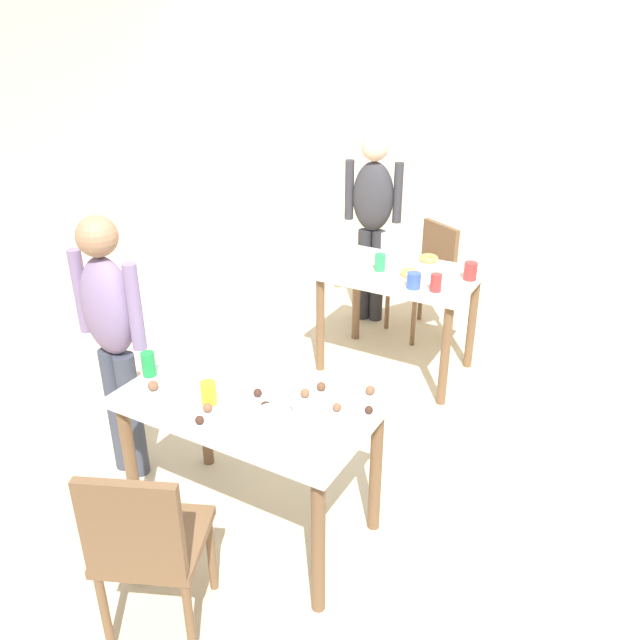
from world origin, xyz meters
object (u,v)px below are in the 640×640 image
(mixing_bowl, at_px, (273,422))
(chair_near_table, at_px, (146,542))
(person_adult_far, at_px, (373,213))
(dining_table_near, at_px, (250,419))
(dining_table_far, at_px, (399,287))
(chair_far_table, at_px, (428,272))
(pitcher_far, at_px, (388,250))
(person_girl_near, at_px, (112,329))
(soda_can, at_px, (149,364))

(mixing_bowl, bearing_deg, chair_near_table, -111.89)
(person_adult_far, bearing_deg, mixing_bowl, -73.47)
(dining_table_near, relative_size, dining_table_far, 1.12)
(chair_near_table, distance_m, chair_far_table, 3.21)
(dining_table_near, xyz_separation_m, chair_far_table, (-0.07, 2.50, -0.14))
(pitcher_far, bearing_deg, dining_table_near, -85.69)
(dining_table_near, distance_m, mixing_bowl, 0.31)
(chair_far_table, bearing_deg, mixing_bowl, -83.53)
(dining_table_near, xyz_separation_m, person_adult_far, (-0.55, 2.47, 0.28))
(dining_table_near, bearing_deg, person_girl_near, 178.32)
(dining_table_far, distance_m, pitcher_far, 0.26)
(dining_table_near, bearing_deg, dining_table_far, 90.95)
(chair_far_table, xyz_separation_m, person_adult_far, (-0.48, -0.03, 0.42))
(person_adult_far, bearing_deg, person_girl_near, -97.24)
(soda_can, bearing_deg, chair_near_table, -50.06)
(chair_far_table, xyz_separation_m, soda_can, (-0.47, -2.56, 0.31))
(pitcher_far, bearing_deg, mixing_bowl, -79.57)
(dining_table_far, height_order, chair_far_table, chair_far_table)
(chair_near_table, bearing_deg, person_adult_far, 99.84)
(dining_table_far, bearing_deg, dining_table_near, -89.05)
(dining_table_near, distance_m, person_adult_far, 2.55)
(pitcher_far, bearing_deg, chair_near_table, -86.80)
(soda_can, bearing_deg, dining_table_far, 74.82)
(soda_can, relative_size, pitcher_far, 0.53)
(person_adult_far, xyz_separation_m, pitcher_far, (0.41, -0.62, -0.05))
(dining_table_near, relative_size, person_adult_far, 0.76)
(dining_table_far, relative_size, person_girl_near, 0.70)
(chair_far_table, distance_m, person_adult_far, 0.63)
(person_adult_far, xyz_separation_m, mixing_bowl, (0.78, -2.62, -0.12))
(pitcher_far, bearing_deg, chair_far_table, 83.93)
(chair_near_table, bearing_deg, dining_table_far, 90.76)
(dining_table_near, distance_m, pitcher_far, 1.87)
(soda_can, bearing_deg, dining_table_near, 6.74)
(dining_table_near, relative_size, pitcher_far, 5.03)
(person_adult_far, bearing_deg, soda_can, -89.75)
(dining_table_near, bearing_deg, person_adult_far, 102.51)
(dining_table_far, xyz_separation_m, person_adult_far, (-0.52, 0.66, 0.28))
(chair_near_table, xyz_separation_m, person_adult_far, (-0.55, 3.18, 0.42))
(chair_far_table, bearing_deg, soda_can, -100.32)
(person_girl_near, bearing_deg, chair_near_table, -40.43)
(chair_near_table, distance_m, mixing_bowl, 0.67)
(mixing_bowl, bearing_deg, pitcher_far, 100.43)
(dining_table_far, height_order, chair_near_table, chair_near_table)
(dining_table_far, height_order, person_adult_far, person_adult_far)
(dining_table_near, relative_size, chair_far_table, 1.33)
(dining_table_near, height_order, chair_far_table, chair_far_table)
(mixing_bowl, relative_size, soda_can, 1.38)
(chair_near_table, height_order, pitcher_far, pitcher_far)
(person_adult_far, bearing_deg, dining_table_near, -77.49)
(dining_table_far, height_order, soda_can, soda_can)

